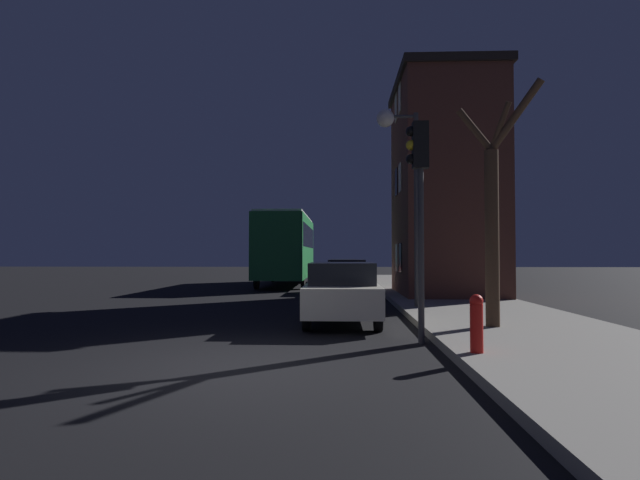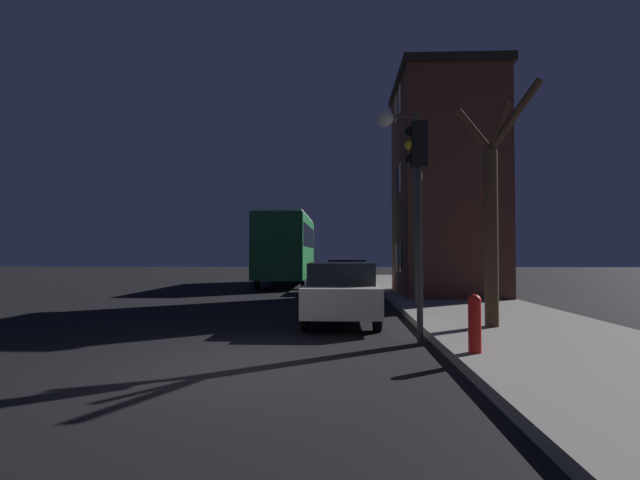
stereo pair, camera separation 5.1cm
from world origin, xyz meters
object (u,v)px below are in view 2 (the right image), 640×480
Objects in this scene: car_near_lane at (341,291)px; car_far_lane at (344,270)px; streetlamp at (399,157)px; fire_hydrant at (475,322)px; traffic_light at (418,184)px; bare_tree at (493,215)px; car_mid_lane at (347,275)px; bus at (287,244)px.

car_near_lane is 1.11× the size of car_far_lane.
streetlamp reaches higher than fire_hydrant.
bare_tree reaches higher than traffic_light.
car_mid_lane is at bearing 88.57° from car_near_lane.
car_far_lane is (-3.02, 20.38, -1.78)m from bare_tree.
car_mid_lane is (-2.97, 11.71, -1.78)m from bare_tree.
bus is 2.40× the size of car_far_lane.
bare_tree is 20.68m from car_far_lane.
traffic_light reaches higher than car_far_lane.
fire_hydrant is at bearing -86.88° from streetlamp.
fire_hydrant is at bearing -75.46° from bus.
streetlamp is 4.76m from car_near_lane.
bus is at bearing 101.25° from car_near_lane.
traffic_light is 0.95× the size of car_mid_lane.
traffic_light is 0.83× the size of bare_tree.
traffic_light is 21.63m from car_far_lane.
streetlamp reaches higher than car_mid_lane.
bare_tree is 4.03m from car_near_lane.
streetlamp is at bearing -84.77° from car_far_lane.
car_near_lane is (2.97, -14.93, -1.47)m from bus.
bus is (-6.19, 16.61, -0.28)m from bare_tree.
traffic_light is 3.03m from fire_hydrant.
car_near_lane is 0.97× the size of car_mid_lane.
streetlamp is 5.32m from traffic_light.
bus is 5.15m from car_far_lane.
traffic_light is 3.87m from car_near_lane.
car_mid_lane is (0.25, 10.02, -0.03)m from car_near_lane.
fire_hydrant is (-1.15, -2.82, -1.89)m from bare_tree.
car_near_lane is at bearing -78.75° from bus.
bare_tree is at bearing 31.85° from traffic_light.
car_near_lane is at bearing -126.24° from streetlamp.
bus reaches higher than fire_hydrant.
car_far_lane is 23.28m from fire_hydrant.
bare_tree is at bearing -27.66° from car_near_lane.
traffic_light is 4.70× the size of fire_hydrant.
bare_tree reaches higher than car_near_lane.
car_far_lane is at bearing 95.23° from streetlamp.
bare_tree is at bearing -81.58° from car_far_lane.
bare_tree is at bearing -69.57° from bus.
car_mid_lane is (3.22, -4.90, -1.50)m from bus.
bare_tree is 12.21m from car_mid_lane.
traffic_light is 18.27m from bus.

